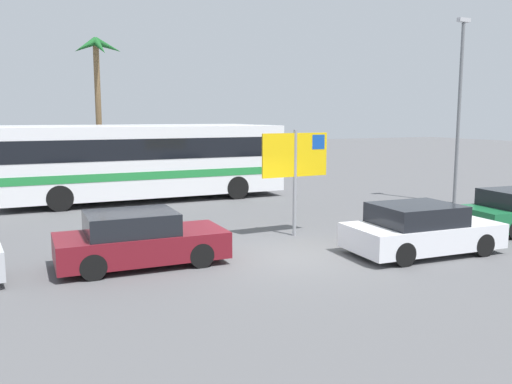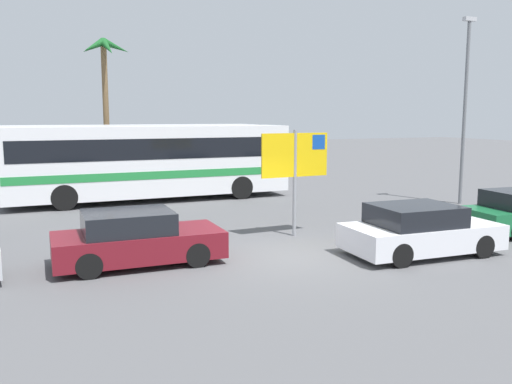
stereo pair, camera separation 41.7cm
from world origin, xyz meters
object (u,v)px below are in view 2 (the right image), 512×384
bus_rear_coach (136,154)px  car_maroon (136,239)px  ferry_sign (296,159)px  bus_front_coach (152,159)px  car_white (420,231)px

bus_rear_coach → car_maroon: 13.37m
ferry_sign → bus_rear_coach: bearing=100.1°
bus_front_coach → ferry_sign: 8.90m
car_white → car_maroon: bearing=166.7°
ferry_sign → car_white: ferry_sign is taller
car_maroon → car_white: 7.26m
bus_front_coach → car_maroon: (-2.56, -9.81, -1.15)m
bus_front_coach → bus_rear_coach: same height
bus_rear_coach → ferry_sign: bearing=-78.0°
bus_front_coach → car_maroon: bearing=-104.6°
bus_rear_coach → car_maroon: bus_rear_coach is taller
ferry_sign → car_white: size_ratio=0.78×
ferry_sign → car_maroon: bearing=-167.7°
bus_front_coach → car_maroon: 10.20m
bus_front_coach → car_white: bearing=-69.4°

